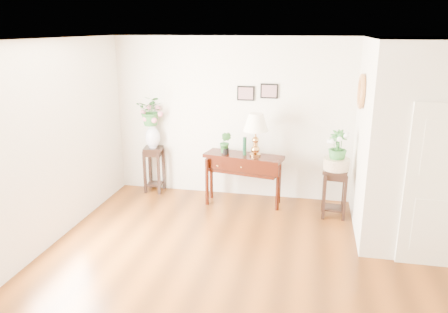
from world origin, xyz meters
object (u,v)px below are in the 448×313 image
(console_table, at_px, (243,180))
(plant_stand_a, at_px, (154,169))
(plant_stand_b, at_px, (334,193))
(table_lamp, at_px, (256,135))

(console_table, bearing_deg, plant_stand_a, -178.12)
(console_table, bearing_deg, plant_stand_b, 2.89)
(console_table, xyz_separation_m, plant_stand_a, (-1.71, 0.27, -0.02))
(plant_stand_a, bearing_deg, plant_stand_b, -8.63)
(console_table, relative_size, plant_stand_a, 1.57)
(plant_stand_a, distance_m, plant_stand_b, 3.25)
(table_lamp, height_order, plant_stand_b, table_lamp)
(console_table, relative_size, plant_stand_b, 1.67)
(table_lamp, bearing_deg, console_table, 180.00)
(table_lamp, xyz_separation_m, plant_stand_b, (1.31, -0.21, -0.83))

